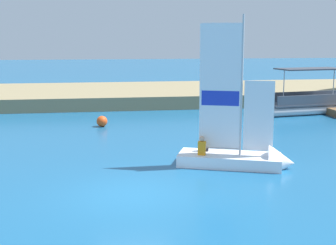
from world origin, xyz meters
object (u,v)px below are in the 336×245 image
at_px(wooden_dock, 331,108).
at_px(sailboat, 248,156).
at_px(pontoon_boat, 308,103).
at_px(channel_buoy, 102,121).

height_order(wooden_dock, sailboat, sailboat).
xyz_separation_m(sailboat, pontoon_boat, (7.99, 11.82, 0.25)).
xyz_separation_m(sailboat, channel_buoy, (-5.33, 9.02, -0.13)).
relative_size(wooden_dock, channel_buoy, 9.43).
height_order(sailboat, channel_buoy, sailboat).
height_order(wooden_dock, pontoon_boat, pontoon_boat).
distance_m(sailboat, pontoon_boat, 14.26).
xyz_separation_m(wooden_dock, sailboat, (-9.78, -12.11, 0.20)).
bearing_deg(channel_buoy, sailboat, -59.42).
bearing_deg(wooden_dock, pontoon_boat, -170.86).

